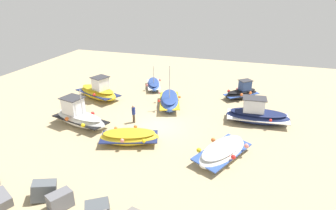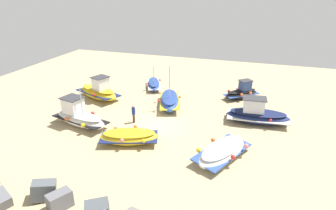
{
  "view_description": "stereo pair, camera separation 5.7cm",
  "coord_description": "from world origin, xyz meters",
  "views": [
    {
      "loc": [
        -7.57,
        20.25,
        11.25
      ],
      "look_at": [
        -0.14,
        -2.68,
        0.9
      ],
      "focal_mm": 30.08,
      "sensor_mm": 36.0,
      "label": 1
    },
    {
      "loc": [
        -7.62,
        20.23,
        11.25
      ],
      "look_at": [
        -0.14,
        -2.68,
        0.9
      ],
      "focal_mm": 30.08,
      "sensor_mm": 36.0,
      "label": 2
    }
  ],
  "objects": [
    {
      "name": "fishing_boat_6",
      "position": [
        3.67,
        -8.97,
        0.46
      ],
      "size": [
        2.91,
        4.27,
        2.83
      ],
      "rotation": [
        0.0,
        0.0,
        5.13
      ],
      "color": "#2D4C9E",
      "rests_on": "ground_plane"
    },
    {
      "name": "fishing_boat_2",
      "position": [
        1.05,
        3.27,
        0.51
      ],
      "size": [
        4.88,
        3.25,
        0.99
      ],
      "rotation": [
        0.0,
        0.0,
        0.33
      ],
      "color": "gold",
      "rests_on": "ground_plane"
    },
    {
      "name": "person_walking",
      "position": [
        2.16,
        -0.03,
        0.95
      ],
      "size": [
        0.32,
        0.32,
        1.66
      ],
      "rotation": [
        0.0,
        0.0,
        4.1
      ],
      "color": "brown",
      "rests_on": "ground_plane"
    },
    {
      "name": "fishing_boat_1",
      "position": [
        -8.13,
        -3.38,
        0.74
      ],
      "size": [
        5.59,
        2.57,
        2.31
      ],
      "rotation": [
        0.0,
        0.0,
        0.08
      ],
      "color": "navy",
      "rests_on": "ground_plane"
    },
    {
      "name": "fishing_boat_4",
      "position": [
        8.09,
        -4.09,
        0.79
      ],
      "size": [
        5.56,
        3.85,
        2.59
      ],
      "rotation": [
        0.0,
        0.0,
        2.78
      ],
      "color": "gold",
      "rests_on": "ground_plane"
    },
    {
      "name": "fishing_boat_5",
      "position": [
        -6.43,
        -8.85,
        0.66
      ],
      "size": [
        3.79,
        3.53,
        2.0
      ],
      "rotation": [
        0.0,
        0.0,
        3.86
      ],
      "color": "black",
      "rests_on": "ground_plane"
    },
    {
      "name": "breakwater_rocks",
      "position": [
        1.43,
        10.98,
        0.45
      ],
      "size": [
        19.04,
        2.7,
        1.36
      ],
      "color": "slate",
      "rests_on": "ground_plane"
    },
    {
      "name": "fishing_boat_0",
      "position": [
        0.26,
        -4.39,
        0.62
      ],
      "size": [
        3.25,
        5.15,
        4.34
      ],
      "rotation": [
        0.0,
        0.0,
        5.03
      ],
      "color": "#2D4C9E",
      "rests_on": "ground_plane"
    },
    {
      "name": "ground_plane",
      "position": [
        0.0,
        0.0,
        0.0
      ],
      "size": [
        49.35,
        49.35,
        0.0
      ],
      "primitive_type": "plane",
      "color": "tan"
    },
    {
      "name": "fishing_boat_7",
      "position": [
        -6.03,
        3.12,
        0.51
      ],
      "size": [
        3.89,
        5.27,
        1.07
      ],
      "rotation": [
        0.0,
        0.0,
        1.13
      ],
      "color": "white",
      "rests_on": "ground_plane"
    },
    {
      "name": "fishing_boat_3",
      "position": [
        6.44,
        1.85,
        0.8
      ],
      "size": [
        5.62,
        2.96,
        3.38
      ],
      "rotation": [
        0.0,
        0.0,
        6.06
      ],
      "color": "white",
      "rests_on": "ground_plane"
    }
  ]
}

